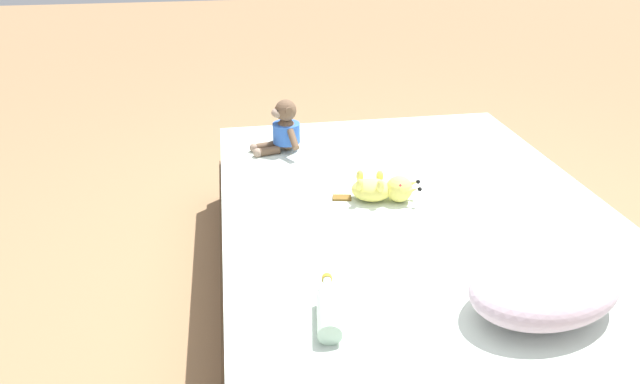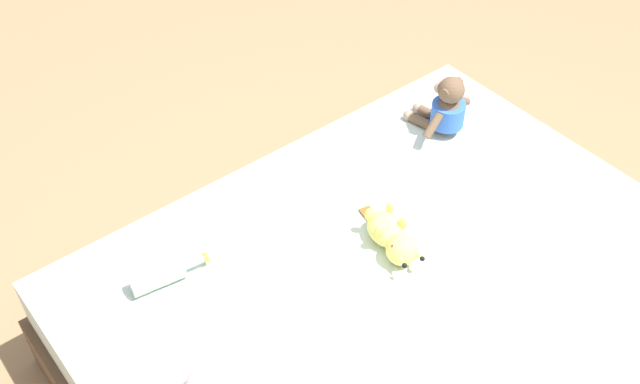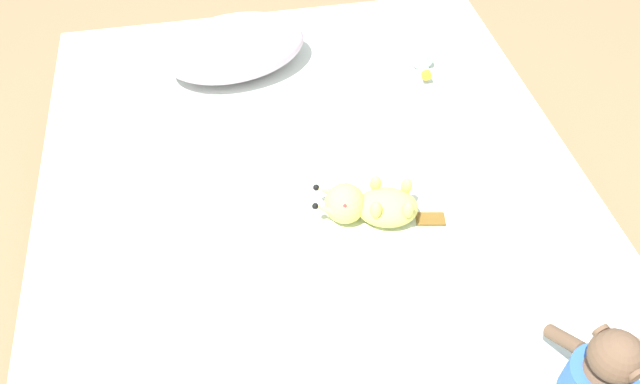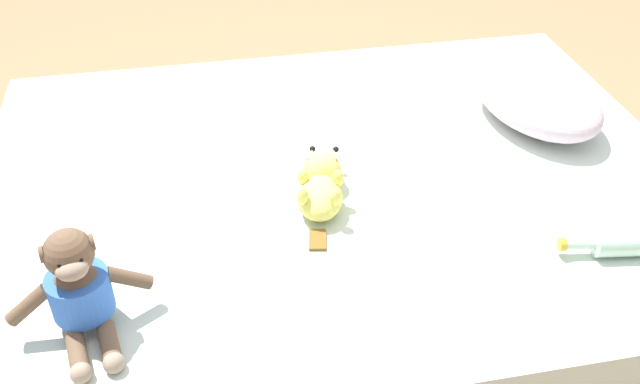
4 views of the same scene
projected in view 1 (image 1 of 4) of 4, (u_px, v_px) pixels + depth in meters
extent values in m
plane|color=#93704C|center=(408.00, 294.00, 2.21)|extent=(16.00, 16.00, 0.00)
cube|color=brown|center=(410.00, 271.00, 2.16)|extent=(1.46, 1.90, 0.22)
cube|color=silver|center=(414.00, 228.00, 2.06)|extent=(1.42, 1.85, 0.19)
ellipsoid|color=silver|center=(545.00, 287.00, 1.47)|extent=(0.50, 0.38, 0.15)
ellipsoid|color=brown|center=(286.00, 134.00, 2.45)|extent=(0.12, 0.13, 0.15)
cylinder|color=blue|center=(286.00, 133.00, 2.45)|extent=(0.14, 0.14, 0.09)
sphere|color=brown|center=(286.00, 110.00, 2.40)|extent=(0.10, 0.10, 0.10)
ellipsoid|color=gray|center=(277.00, 113.00, 2.39)|extent=(0.06, 0.07, 0.04)
sphere|color=black|center=(278.00, 111.00, 2.37)|extent=(0.01, 0.01, 0.01)
sphere|color=black|center=(276.00, 108.00, 2.40)|extent=(0.01, 0.01, 0.01)
cylinder|color=brown|center=(289.00, 111.00, 2.36)|extent=(0.03, 0.01, 0.03)
cylinder|color=brown|center=(282.00, 105.00, 2.43)|extent=(0.03, 0.01, 0.03)
cylinder|color=brown|center=(293.00, 139.00, 2.37)|extent=(0.05, 0.10, 0.08)
cylinder|color=brown|center=(280.00, 125.00, 2.53)|extent=(0.05, 0.10, 0.08)
cylinder|color=brown|center=(268.00, 151.00, 2.42)|extent=(0.11, 0.06, 0.04)
cylinder|color=brown|center=(265.00, 146.00, 2.47)|extent=(0.11, 0.06, 0.04)
sphere|color=gray|center=(258.00, 153.00, 2.41)|extent=(0.04, 0.04, 0.04)
sphere|color=gray|center=(254.00, 148.00, 2.46)|extent=(0.04, 0.04, 0.04)
ellipsoid|color=#EAE066|center=(371.00, 190.00, 2.04)|extent=(0.17, 0.14, 0.08)
sphere|color=#EAE066|center=(399.00, 189.00, 2.03)|extent=(0.10, 0.10, 0.10)
cone|color=#EAE066|center=(410.00, 183.00, 2.05)|extent=(0.07, 0.04, 0.05)
sphere|color=black|center=(418.00, 182.00, 2.04)|extent=(0.02, 0.02, 0.02)
cone|color=#EAE066|center=(411.00, 190.00, 2.00)|extent=(0.07, 0.04, 0.05)
sphere|color=black|center=(419.00, 189.00, 1.99)|extent=(0.02, 0.02, 0.02)
sphere|color=red|center=(399.00, 179.00, 2.05)|extent=(0.02, 0.02, 0.02)
sphere|color=red|center=(400.00, 186.00, 1.99)|extent=(0.02, 0.02, 0.02)
ellipsoid|color=#EAE066|center=(380.00, 176.00, 2.06)|extent=(0.03, 0.03, 0.05)
ellipsoid|color=#EAE066|center=(380.00, 186.00, 1.99)|extent=(0.03, 0.03, 0.05)
ellipsoid|color=#EAE066|center=(360.00, 176.00, 2.06)|extent=(0.03, 0.03, 0.05)
ellipsoid|color=#EAE066|center=(360.00, 185.00, 1.99)|extent=(0.03, 0.03, 0.05)
cube|color=brown|center=(342.00, 198.00, 2.07)|extent=(0.08, 0.05, 0.01)
cylinder|color=#B2D1B7|center=(329.00, 314.00, 1.43)|extent=(0.09, 0.17, 0.06)
cylinder|color=#B2D1B7|center=(327.00, 287.00, 1.54)|extent=(0.03, 0.07, 0.02)
cylinder|color=gold|center=(327.00, 279.00, 1.57)|extent=(0.03, 0.02, 0.03)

